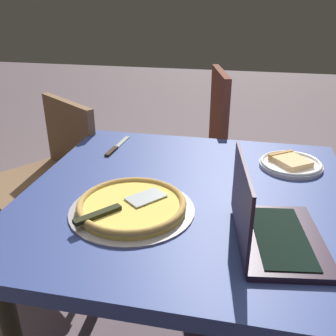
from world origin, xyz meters
TOP-DOWN VIEW (x-y plane):
  - dining_table at (0.00, 0.00)m, footprint 1.05×1.08m
  - laptop at (0.23, 0.25)m, footprint 0.35×0.27m
  - pizza_plate at (-0.28, 0.35)m, footprint 0.23×0.23m
  - pizza_tray at (0.15, -0.15)m, footprint 0.38×0.38m
  - table_knife at (-0.32, -0.36)m, footprint 0.24×0.04m
  - chair_near at (-0.90, -0.09)m, footprint 0.52×0.52m
  - chair_far at (-0.47, -0.78)m, footprint 0.64×0.64m

SIDE VIEW (x-z plane):
  - chair_far at x=-0.47m, z-range 0.07..0.89m
  - chair_near at x=-0.90m, z-range 0.06..0.99m
  - dining_table at x=0.00m, z-range 0.29..0.99m
  - table_knife at x=-0.32m, z-range 0.70..0.71m
  - pizza_plate at x=-0.28m, z-range 0.70..0.73m
  - pizza_tray at x=0.15m, z-range 0.70..0.74m
  - laptop at x=0.23m, z-range 0.64..0.86m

